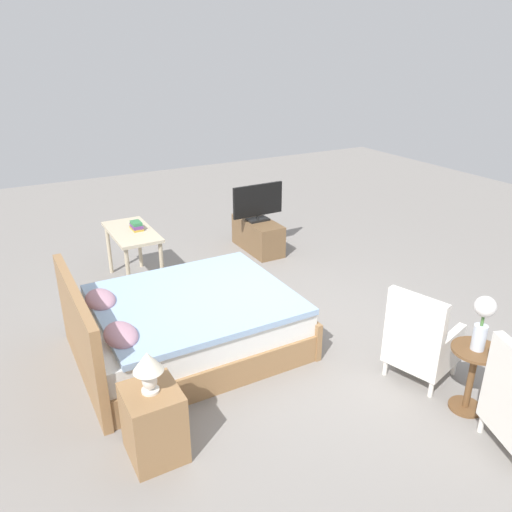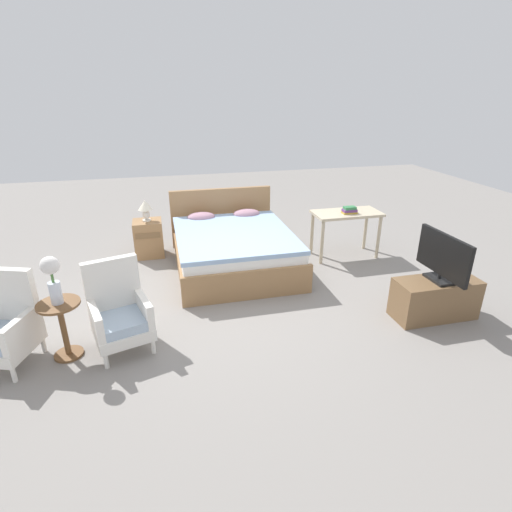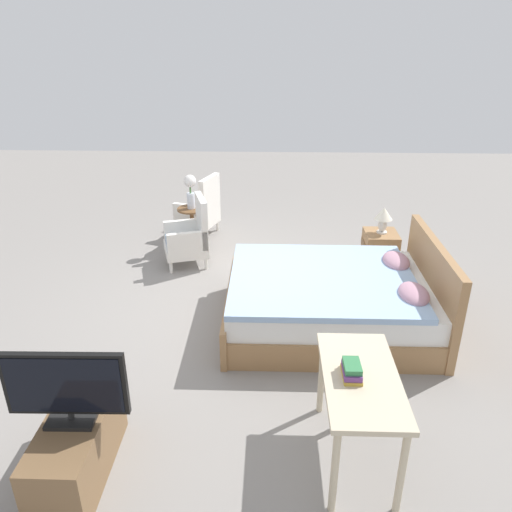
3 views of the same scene
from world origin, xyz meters
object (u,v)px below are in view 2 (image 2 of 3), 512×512
(side_table, at_px, (62,323))
(tv_stand, at_px, (435,298))
(book_stack, at_px, (350,210))
(vanity_desk, at_px, (346,219))
(nightstand, at_px, (149,238))
(tv_flatscreen, at_px, (443,257))
(armchair_by_window_right, at_px, (120,314))
(flower_vase, at_px, (52,275))
(table_lamp, at_px, (145,207))
(bed, at_px, (233,247))
(armchair_by_window_left, at_px, (4,328))

(side_table, relative_size, tv_stand, 0.62)
(book_stack, bearing_deg, vanity_desk, 93.68)
(book_stack, bearing_deg, nightstand, 164.89)
(tv_flatscreen, distance_m, vanity_desk, 1.97)
(armchair_by_window_right, relative_size, book_stack, 4.14)
(armchair_by_window_right, height_order, flower_vase, flower_vase)
(table_lamp, height_order, vanity_desk, table_lamp)
(bed, distance_m, tv_flatscreen, 2.87)
(armchair_by_window_right, relative_size, tv_stand, 0.96)
(table_lamp, distance_m, tv_flatscreen, 4.21)
(vanity_desk, bearing_deg, armchair_by_window_left, -158.56)
(tv_stand, bearing_deg, vanity_desk, 96.34)
(bed, height_order, armchair_by_window_left, bed)
(armchair_by_window_right, distance_m, flower_vase, 0.74)
(side_table, xyz_separation_m, tv_stand, (4.03, -0.21, -0.14))
(bed, height_order, vanity_desk, bed)
(armchair_by_window_left, bearing_deg, tv_flatscreen, -3.18)
(tv_stand, distance_m, tv_flatscreen, 0.52)
(tv_stand, bearing_deg, flower_vase, 177.02)
(armchair_by_window_left, bearing_deg, bed, 34.36)
(tv_stand, height_order, tv_flatscreen, tv_flatscreen)
(bed, distance_m, flower_vase, 2.75)
(vanity_desk, bearing_deg, bed, 178.89)
(side_table, xyz_separation_m, vanity_desk, (3.81, 1.75, 0.24))
(nightstand, bearing_deg, table_lamp, 90.00)
(table_lamp, height_order, book_stack, table_lamp)
(side_table, bearing_deg, bed, 41.49)
(flower_vase, xyz_separation_m, tv_flatscreen, (4.03, -0.21, -0.14))
(table_lamp, height_order, tv_stand, table_lamp)
(flower_vase, distance_m, nightstand, 2.68)
(side_table, distance_m, tv_flatscreen, 4.05)
(nightstand, relative_size, tv_stand, 0.61)
(armchair_by_window_right, xyz_separation_m, vanity_desk, (3.28, 1.70, 0.24))
(tv_flatscreen, relative_size, book_stack, 3.64)
(armchair_by_window_right, bearing_deg, side_table, -175.15)
(flower_vase, bearing_deg, side_table, 45.00)
(armchair_by_window_right, distance_m, tv_stand, 3.51)
(bed, height_order, flower_vase, flower_vase)
(tv_flatscreen, bearing_deg, flower_vase, 177.02)
(side_table, relative_size, book_stack, 2.70)
(bed, height_order, tv_flatscreen, tv_flatscreen)
(bed, xyz_separation_m, vanity_desk, (1.79, -0.03, 0.32))
(bed, height_order, book_stack, bed)
(tv_flatscreen, bearing_deg, nightstand, 140.11)
(vanity_desk, bearing_deg, tv_stand, -83.66)
(book_stack, bearing_deg, tv_flatscreen, -83.49)
(nightstand, distance_m, table_lamp, 0.50)
(side_table, xyz_separation_m, table_lamp, (0.80, 2.49, 0.42))
(armchair_by_window_left, height_order, tv_stand, armchair_by_window_left)
(bed, bearing_deg, table_lamp, 149.73)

